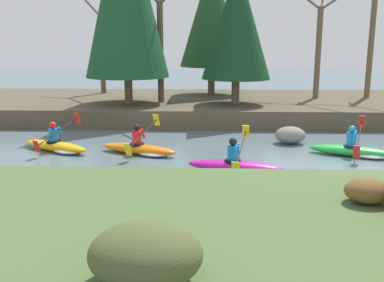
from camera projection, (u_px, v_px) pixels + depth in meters
name	position (u px, v px, depth m)	size (l,w,h in m)	color
ground_plane	(306.00, 171.00, 12.88)	(90.00, 90.00, 0.00)	slate
riverbank_near	(379.00, 247.00, 7.37)	(44.00, 6.53, 0.74)	#4C6638
riverbank_far	(265.00, 107.00, 22.44)	(44.00, 8.37, 0.81)	brown
conifer_tree_left	(212.00, 13.00, 23.01)	(3.31, 3.31, 6.96)	brown
conifer_tree_mid_left	(237.00, 22.00, 19.71)	(3.08, 3.08, 6.14)	brown
bare_tree_upstream	(102.00, 44.00, 24.16)	(3.11, 3.08, 5.61)	brown
bare_tree_mid_upstream	(161.00, 40.00, 20.56)	(3.37, 3.33, 6.10)	brown
bare_tree_mid_downstream	(319.00, 41.00, 22.03)	(3.27, 3.23, 5.90)	brown
bare_tree_downstream	(373.00, 22.00, 22.18)	(4.35, 4.30, 7.96)	brown
shrub_clump_nearest	(145.00, 254.00, 5.52)	(1.43, 1.19, 0.77)	#4C562D
shrub_clump_second	(367.00, 191.00, 8.30)	(0.85, 0.71, 0.46)	brown
kayaker_lead	(356.00, 150.00, 14.49)	(2.73, 1.99, 1.20)	green
kayaker_middle	(235.00, 165.00, 12.78)	(2.79, 2.06, 1.20)	#C61999
kayaker_trailing	(142.00, 149.00, 14.74)	(2.73, 1.99, 1.20)	orange
kayaker_far_back	(58.00, 146.00, 15.12)	(2.68, 1.93, 1.20)	yellow
boulder_midstream	(290.00, 135.00, 16.26)	(1.10, 0.86, 0.62)	gray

